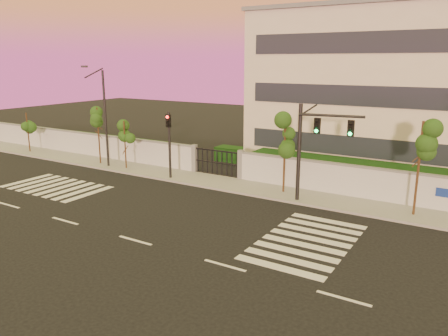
% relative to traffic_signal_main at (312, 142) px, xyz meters
% --- Properties ---
extents(ground, '(120.00, 120.00, 0.00)m').
position_rel_traffic_signal_main_xyz_m(ground, '(-5.06, -9.51, -3.74)').
color(ground, black).
rests_on(ground, ground).
extents(sidewalk, '(60.00, 3.00, 0.15)m').
position_rel_traffic_signal_main_xyz_m(sidewalk, '(-5.06, 0.99, -3.67)').
color(sidewalk, gray).
rests_on(sidewalk, ground).
extents(perimeter_wall, '(60.00, 0.36, 2.20)m').
position_rel_traffic_signal_main_xyz_m(perimeter_wall, '(-4.96, 2.49, -2.67)').
color(perimeter_wall, '#B9BCC1').
rests_on(perimeter_wall, ground).
extents(hedge_row, '(41.00, 4.25, 1.80)m').
position_rel_traffic_signal_main_xyz_m(hedge_row, '(-3.89, 5.23, -2.93)').
color(hedge_row, black).
rests_on(hedge_row, ground).
extents(institutional_building, '(24.40, 12.40, 12.25)m').
position_rel_traffic_signal_main_xyz_m(institutional_building, '(3.94, 12.48, 2.41)').
color(institutional_building, beige).
rests_on(institutional_building, ground).
extents(road_markings, '(57.00, 7.62, 0.02)m').
position_rel_traffic_signal_main_xyz_m(road_markings, '(-6.64, -5.75, -3.73)').
color(road_markings, silver).
rests_on(road_markings, ground).
extents(street_tree_a, '(1.33, 1.06, 3.72)m').
position_rel_traffic_signal_main_xyz_m(street_tree_a, '(-27.41, 0.65, -1.01)').
color(street_tree_a, '#382314').
rests_on(street_tree_a, ground).
extents(street_tree_b, '(1.43, 1.13, 4.70)m').
position_rel_traffic_signal_main_xyz_m(street_tree_b, '(-18.23, 0.71, -0.29)').
color(street_tree_b, '#382314').
rests_on(street_tree_b, ground).
extents(street_tree_c, '(1.30, 1.03, 3.85)m').
position_rel_traffic_signal_main_xyz_m(street_tree_c, '(-15.22, 0.55, -0.91)').
color(street_tree_c, '#382314').
rests_on(street_tree_c, ground).
extents(street_tree_d, '(1.55, 1.23, 5.25)m').
position_rel_traffic_signal_main_xyz_m(street_tree_d, '(-2.11, 1.12, 0.12)').
color(street_tree_d, '#382314').
rests_on(street_tree_d, ground).
extents(street_tree_e, '(1.63, 1.30, 5.28)m').
position_rel_traffic_signal_main_xyz_m(street_tree_e, '(5.72, 0.89, 0.14)').
color(street_tree_e, '#382314').
rests_on(street_tree_e, ground).
extents(traffic_signal_main, '(3.73, 0.75, 5.92)m').
position_rel_traffic_signal_main_xyz_m(traffic_signal_main, '(0.00, 0.00, 0.00)').
color(traffic_signal_main, black).
rests_on(traffic_signal_main, ground).
extents(traffic_signal_secondary, '(0.38, 0.36, 4.90)m').
position_rel_traffic_signal_main_xyz_m(traffic_signal_secondary, '(-10.49, 0.06, -0.63)').
color(traffic_signal_secondary, black).
rests_on(traffic_signal_secondary, ground).
extents(streetlight_west, '(0.48, 1.92, 7.98)m').
position_rel_traffic_signal_main_xyz_m(streetlight_west, '(-17.00, 0.20, 0.57)').
color(streetlight_west, black).
rests_on(streetlight_west, ground).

